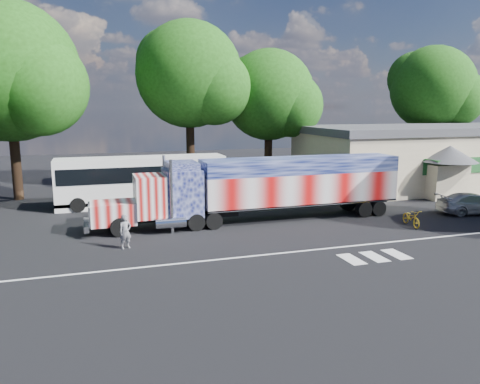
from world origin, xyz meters
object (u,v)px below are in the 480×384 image
object	(u,v)px
tree_n_mid	(191,75)
tree_far_ne	(434,89)
bicycle	(411,218)
semi_truck	(265,187)
coach_bus	(142,180)
tree_ne_a	(271,96)
tree_nw_a	(11,72)
woman	(125,232)
parked_car	(473,204)

from	to	relation	value
tree_n_mid	tree_far_ne	bearing A→B (deg)	4.27
bicycle	tree_far_ne	size ratio (longest dim) A/B	0.14
semi_truck	bicycle	distance (m)	8.67
coach_bus	bicycle	bearing A→B (deg)	-37.76
coach_bus	tree_ne_a	xyz separation A→B (m)	(12.08, 6.36, 6.04)
tree_n_mid	tree_nw_a	size ratio (longest dim) A/B	0.97
coach_bus	tree_far_ne	bearing A→B (deg)	15.01
tree_far_ne	tree_nw_a	bearing A→B (deg)	-174.60
semi_truck	tree_n_mid	xyz separation A→B (m)	(-1.52, 13.47, 7.31)
tree_far_ne	tree_ne_a	xyz separation A→B (m)	(-19.08, -1.99, -0.89)
bicycle	tree_ne_a	distance (m)	18.87
semi_truck	tree_nw_a	xyz separation A→B (m)	(-14.93, 11.68, 7.15)
bicycle	woman	bearing A→B (deg)	-173.15
parked_car	bicycle	xyz separation A→B (m)	(-5.83, -1.47, -0.17)
tree_nw_a	bicycle	bearing A→B (deg)	-34.58
semi_truck	bicycle	bearing A→B (deg)	-26.88
coach_bus	tree_ne_a	world-z (taller)	tree_ne_a
woman	tree_nw_a	size ratio (longest dim) A/B	0.12
semi_truck	parked_car	distance (m)	13.72
coach_bus	woman	size ratio (longest dim) A/B	6.94
parked_car	tree_nw_a	size ratio (longest dim) A/B	0.32
bicycle	tree_ne_a	world-z (taller)	tree_ne_a
semi_truck	woman	size ratio (longest dim) A/B	11.35
tree_n_mid	tree_ne_a	size ratio (longest dim) A/B	1.17
tree_nw_a	tree_far_ne	xyz separation A→B (m)	(39.60, 3.74, -0.55)
semi_truck	woman	bearing A→B (deg)	-158.98
tree_nw_a	coach_bus	bearing A→B (deg)	-28.67
parked_car	tree_n_mid	distance (m)	23.47
tree_nw_a	tree_far_ne	world-z (taller)	tree_nw_a
parked_car	tree_ne_a	world-z (taller)	tree_ne_a
semi_truck	coach_bus	world-z (taller)	semi_truck
semi_truck	bicycle	size ratio (longest dim) A/B	10.16
semi_truck	tree_ne_a	bearing A→B (deg)	67.40
tree_far_ne	coach_bus	bearing A→B (deg)	-164.99
parked_car	woman	distance (m)	21.89
bicycle	tree_nw_a	xyz separation A→B (m)	(-22.53, 15.53, 8.73)
tree_far_ne	bicycle	bearing A→B (deg)	-131.52
tree_n_mid	tree_far_ne	distance (m)	26.27
tree_nw_a	tree_ne_a	xyz separation A→B (m)	(20.52, 1.75, -1.44)
parked_car	tree_far_ne	xyz separation A→B (m)	(11.24, 17.80, 8.01)
parked_car	tree_n_mid	xyz separation A→B (m)	(-14.95, 15.85, 8.72)
parked_car	tree_n_mid	bearing A→B (deg)	53.23
parked_car	tree_ne_a	size ratio (longest dim) A/B	0.39
tree_far_ne	tree_ne_a	size ratio (longest dim) A/B	1.10
parked_car	woman	size ratio (longest dim) A/B	2.74
tree_nw_a	parked_car	bearing A→B (deg)	-26.36
tree_nw_a	tree_n_mid	bearing A→B (deg)	7.59
woman	tree_ne_a	world-z (taller)	tree_ne_a
bicycle	tree_n_mid	xyz separation A→B (m)	(-9.12, 17.32, 8.90)
bicycle	tree_far_ne	bearing A→B (deg)	57.50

